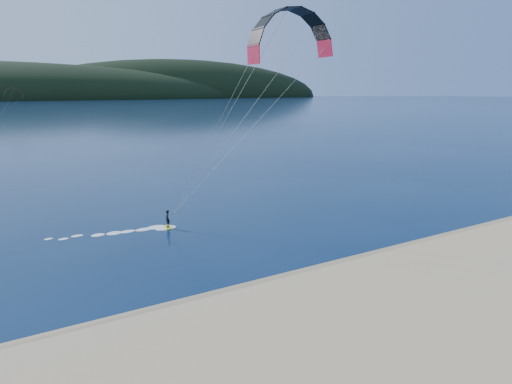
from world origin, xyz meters
TOP-DOWN VIEW (x-y plane):
  - ground at (0.00, 0.00)m, footprint 1800.00×1800.00m
  - wet_sand at (0.00, 4.50)m, footprint 220.00×2.50m
  - headland at (0.63, 745.28)m, footprint 1200.00×310.00m
  - kitesurfer_near at (8.50, 13.34)m, footprint 23.66×9.37m
  - kitesurfer_far at (-13.94, 197.81)m, footprint 11.48×4.70m

SIDE VIEW (x-z plane):
  - ground at x=0.00m, z-range 0.00..0.00m
  - headland at x=0.63m, z-range -70.00..70.00m
  - wet_sand at x=0.00m, z-range 0.00..0.10m
  - kitesurfer_far at x=-13.94m, z-range 3.55..16.36m
  - kitesurfer_near at x=8.50m, z-range 5.61..23.90m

